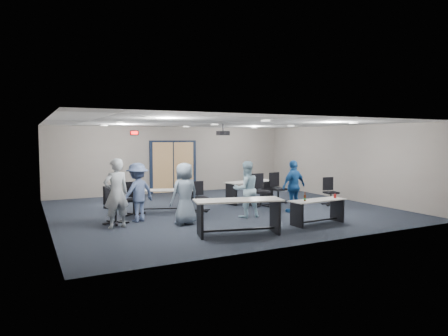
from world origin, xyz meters
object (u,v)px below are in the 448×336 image
person_plaid (185,194)px  person_lightblue (246,189)px  chair_loose_left (116,205)px  table_back_left (166,197)px  chair_back_a (134,199)px  table_front_right (318,207)px  person_gray (116,193)px  chair_back_d (278,188)px  table_front_left (238,211)px  chair_loose_right (331,191)px  chair_back_b (200,197)px  person_back (137,192)px  table_back_right (250,188)px  person_navy (294,186)px  chair_back_c (261,190)px

person_plaid → person_lightblue: size_ratio=1.01×
chair_loose_left → table_back_left: bearing=-14.5°
chair_back_a → table_front_right: bearing=-37.3°
person_gray → chair_back_d: bearing=-175.4°
table_back_left → table_front_left: bearing=-61.5°
chair_loose_right → chair_back_d: bearing=146.0°
chair_back_d → chair_back_b: bearing=178.2°
person_back → chair_back_a: bearing=-121.6°
person_back → table_back_right: bearing=173.4°
chair_back_d → chair_loose_right: bearing=-50.7°
person_navy → chair_back_d: bearing=-121.1°
chair_back_d → person_navy: size_ratio=0.66×
person_navy → person_lightblue: bearing=-10.7°
table_back_right → person_plaid: bearing=-156.0°
table_front_right → person_lightblue: bearing=123.7°
chair_back_c → chair_loose_left: (-4.81, -0.57, -0.03)m
table_back_right → chair_back_c: bearing=-105.5°
chair_back_b → chair_loose_left: bearing=-168.0°
chair_back_c → table_back_left: bearing=171.3°
person_lightblue → person_navy: bearing=-175.1°
table_front_right → person_gray: person_gray is taller
table_front_right → chair_back_c: 2.97m
chair_back_b → person_gray: 3.02m
table_front_right → chair_back_d: 3.49m
table_front_right → chair_loose_left: 5.27m
table_front_right → chair_back_a: size_ratio=1.67×
table_back_right → person_plaid: size_ratio=1.21×
chair_back_b → chair_loose_right: chair_loose_right is taller
chair_back_c → person_back: (-4.22, -0.51, 0.25)m
chair_loose_left → person_navy: (5.16, -0.74, 0.29)m
person_lightblue → chair_back_a: bearing=-28.5°
chair_back_a → person_plaid: size_ratio=0.60×
chair_back_a → person_plaid: person_plaid is taller
chair_back_a → person_back: 0.99m
table_front_left → person_plaid: size_ratio=1.32×
chair_back_b → person_gray: (-2.76, -1.15, 0.41)m
person_gray → person_navy: size_ratio=1.11×
chair_back_d → table_front_right: bearing=-115.0°
table_front_left → chair_back_d: chair_back_d is taller
table_front_left → table_back_right: table_front_left is taller
chair_loose_left → person_back: 0.66m
table_back_left → chair_back_a: (-1.03, -0.09, 0.02)m
table_front_left → person_lightblue: person_lightblue is taller
chair_back_d → person_lightblue: person_lightblue is taller
chair_loose_left → chair_loose_right: chair_loose_left is taller
table_back_right → chair_back_c: size_ratio=1.81×
table_front_right → person_gray: (-4.78, 1.87, 0.43)m
table_front_right → person_back: 4.79m
person_plaid → table_back_left: bearing=-106.8°
chair_back_a → chair_back_d: size_ratio=0.92×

